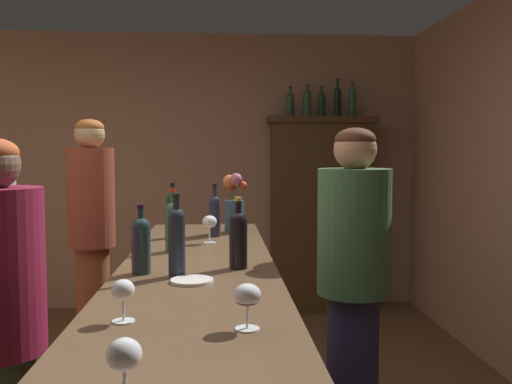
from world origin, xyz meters
TOP-DOWN VIEW (x-y plane):
  - wall_back at (0.00, 2.95)m, footprint 4.94×0.12m
  - bar_counter at (0.42, -0.15)m, footprint 0.68×2.92m
  - display_cabinet at (1.46, 2.67)m, footprint 0.99×0.38m
  - wine_bottle_malbec at (0.20, -0.22)m, footprint 0.08×0.08m
  - wine_bottle_chardonnay at (0.49, 0.76)m, footprint 0.07×0.07m
  - wine_bottle_rose at (0.29, 0.28)m, footprint 0.08×0.08m
  - wine_bottle_riesling at (0.35, -0.28)m, footprint 0.07×0.07m
  - wine_bottle_merlot at (0.60, -0.14)m, footprint 0.08×0.08m
  - wine_bottle_pinot at (0.25, 0.72)m, footprint 0.07×0.07m
  - wine_glass_front at (0.59, -0.96)m, footprint 0.08×0.08m
  - wine_glass_mid at (0.24, -0.86)m, footprint 0.07×0.07m
  - wine_glass_rear at (0.46, 0.53)m, footprint 0.08×0.08m
  - wine_glass_spare at (0.33, -1.42)m, footprint 0.07×0.07m
  - flower_arrangement at (0.61, 0.92)m, footprint 0.15×0.14m
  - cheese_plate at (0.41, -0.38)m, footprint 0.16×0.16m
  - display_bottle_left at (1.17, 2.67)m, footprint 0.08×0.08m
  - display_bottle_midleft at (1.33, 2.67)m, footprint 0.08×0.08m
  - display_bottle_center at (1.47, 2.67)m, footprint 0.07×0.07m
  - display_bottle_midright at (1.62, 2.67)m, footprint 0.07×0.07m
  - display_bottle_right at (1.76, 2.67)m, footprint 0.06×0.06m
  - patron_tall at (-0.34, 1.29)m, footprint 0.31×0.31m
  - bartender at (1.15, 0.09)m, footprint 0.35×0.35m

SIDE VIEW (x-z plane):
  - bar_counter at x=0.42m, z-range 0.00..1.01m
  - bartender at x=1.15m, z-range 0.08..1.70m
  - display_cabinet at x=1.46m, z-range 0.04..1.86m
  - patron_tall at x=-0.34m, z-range 0.10..1.82m
  - cheese_plate at x=0.41m, z-range 1.01..1.02m
  - wine_glass_mid at x=0.24m, z-range 1.03..1.16m
  - wine_glass_front at x=0.59m, z-range 1.03..1.16m
  - wine_glass_spare at x=0.33m, z-range 1.04..1.17m
  - wine_glass_rear at x=0.46m, z-range 1.04..1.19m
  - wine_bottle_malbec at x=0.20m, z-range 0.99..1.27m
  - wine_bottle_merlot at x=0.60m, z-range 0.99..1.29m
  - wine_bottle_chardonnay at x=0.49m, z-range 0.99..1.30m
  - wine_bottle_rose at x=0.29m, z-range 0.99..1.30m
  - wine_bottle_pinot at x=0.25m, z-range 0.99..1.31m
  - wine_bottle_riesling at x=0.35m, z-range 0.99..1.32m
  - flower_arrangement at x=0.61m, z-range 0.99..1.36m
  - wall_back at x=0.00m, z-range 0.00..2.62m
  - display_bottle_left at x=1.17m, z-range 1.81..2.09m
  - display_bottle_center at x=1.47m, z-range 1.80..2.09m
  - display_bottle_midleft at x=1.33m, z-range 1.81..2.11m
  - display_bottle_right at x=1.76m, z-range 1.81..2.13m
  - display_bottle_midright at x=1.62m, z-range 1.80..2.15m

